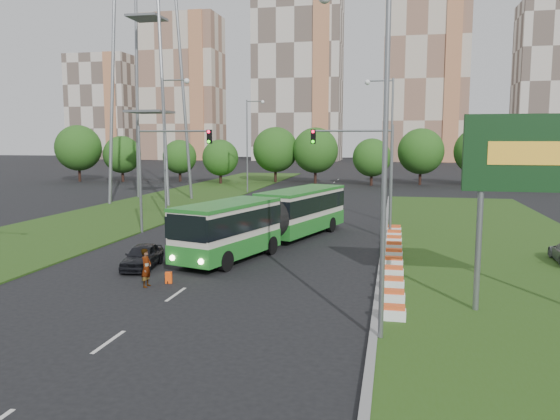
% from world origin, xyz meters
% --- Properties ---
extents(ground, '(360.00, 360.00, 0.00)m').
position_xyz_m(ground, '(0.00, 0.00, 0.00)').
color(ground, black).
rests_on(ground, ground).
extents(grass_median, '(14.00, 60.00, 0.15)m').
position_xyz_m(grass_median, '(13.00, 8.00, 0.07)').
color(grass_median, '#2B4E16').
rests_on(grass_median, ground).
extents(median_kerb, '(0.30, 60.00, 0.18)m').
position_xyz_m(median_kerb, '(6.05, 8.00, 0.09)').
color(median_kerb, gray).
rests_on(median_kerb, ground).
extents(left_verge, '(12.00, 110.00, 0.10)m').
position_xyz_m(left_verge, '(-18.00, 25.00, 0.05)').
color(left_verge, '#2B4E16').
rests_on(left_verge, ground).
extents(lane_markings, '(0.20, 100.00, 0.01)m').
position_xyz_m(lane_markings, '(-3.00, 20.00, 0.00)').
color(lane_markings, silver).
rests_on(lane_markings, ground).
extents(flower_planters, '(1.10, 20.30, 0.60)m').
position_xyz_m(flower_planters, '(6.70, 1.90, 0.45)').
color(flower_planters, white).
rests_on(flower_planters, grass_median).
extents(billboard, '(6.00, 0.37, 8.00)m').
position_xyz_m(billboard, '(12.25, -6.00, 6.16)').
color(billboard, gray).
rests_on(billboard, ground).
extents(traffic_mast_median, '(5.76, 0.32, 8.00)m').
position_xyz_m(traffic_mast_median, '(4.78, 10.00, 5.35)').
color(traffic_mast_median, gray).
rests_on(traffic_mast_median, ground).
extents(traffic_mast_left, '(5.76, 0.32, 8.00)m').
position_xyz_m(traffic_mast_left, '(-10.38, 9.00, 5.35)').
color(traffic_mast_left, gray).
rests_on(traffic_mast_left, ground).
extents(street_lamps, '(36.00, 60.00, 12.00)m').
position_xyz_m(street_lamps, '(-3.00, 10.00, 6.00)').
color(street_lamps, gray).
rests_on(street_lamps, ground).
extents(tree_line, '(120.00, 8.00, 9.00)m').
position_xyz_m(tree_line, '(10.00, 55.00, 4.50)').
color(tree_line, '#205216').
rests_on(tree_line, ground).
extents(apartment_tower_west, '(26.00, 15.00, 48.00)m').
position_xyz_m(apartment_tower_west, '(-65.00, 150.00, 24.00)').
color(apartment_tower_west, beige).
rests_on(apartment_tower_west, ground).
extents(apartment_tower_cwest, '(28.00, 15.00, 52.00)m').
position_xyz_m(apartment_tower_cwest, '(-25.00, 150.00, 26.00)').
color(apartment_tower_cwest, beige).
rests_on(apartment_tower_cwest, ground).
extents(apartment_tower_ceast, '(25.00, 15.00, 50.00)m').
position_xyz_m(apartment_tower_ceast, '(15.00, 150.00, 25.00)').
color(apartment_tower_ceast, beige).
rests_on(apartment_tower_ceast, ground).
extents(midrise_west, '(22.00, 14.00, 36.00)m').
position_xyz_m(midrise_west, '(-95.00, 150.00, 18.00)').
color(midrise_west, beige).
rests_on(midrise_west, ground).
extents(articulated_bus, '(2.82, 18.09, 2.98)m').
position_xyz_m(articulated_bus, '(-1.43, 6.11, 1.82)').
color(articulated_bus, beige).
rests_on(articulated_bus, ground).
extents(car_left_near, '(2.12, 4.10, 1.33)m').
position_xyz_m(car_left_near, '(-6.77, -1.60, 0.67)').
color(car_left_near, black).
rests_on(car_left_near, ground).
extents(car_left_far, '(2.40, 4.97, 1.57)m').
position_xyz_m(car_left_far, '(-8.67, 14.72, 0.78)').
color(car_left_far, black).
rests_on(car_left_far, ground).
extents(pedestrian, '(0.45, 0.68, 1.85)m').
position_xyz_m(pedestrian, '(-4.88, -5.06, 0.93)').
color(pedestrian, gray).
rests_on(pedestrian, ground).
extents(shopping_trolley, '(0.32, 0.33, 0.54)m').
position_xyz_m(shopping_trolley, '(-4.11, -4.22, 0.27)').
color(shopping_trolley, '#FF4D0D').
rests_on(shopping_trolley, ground).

